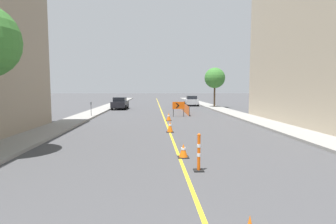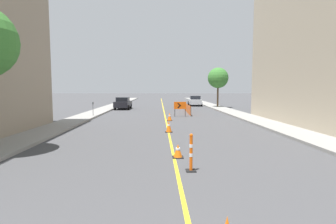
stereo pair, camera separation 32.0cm
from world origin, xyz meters
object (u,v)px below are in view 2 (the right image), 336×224
Objects in this scene: parked_car_curb_near at (128,88)px; delineator_post_front at (181,187)px; traffic_cone_second at (177,183)px; street_tree_right_near at (272,74)px; traffic_cone_fourth at (155,117)px; parking_meter_near_curb at (99,113)px; arrow_barricade_primary at (158,103)px; parked_car_curb_mid at (179,81)px; street_tree_left_near at (26,76)px; traffic_cone_third at (162,139)px.

delineator_post_front is at bearing -81.27° from parked_car_curb_near.
street_tree_right_near is (8.11, 7.90, 3.70)m from traffic_cone_second.
street_tree_right_near is (8.24, -2.97, 3.65)m from traffic_cone_fourth.
street_tree_right_near is at bearing -7.25° from parking_meter_near_curb.
traffic_cone_second is 1.00m from delineator_post_front.
arrow_barricade_primary is at bearing 41.34° from parking_meter_near_curb.
delineator_post_front reaches higher than traffic_cone_fourth.
parked_car_curb_mid is 32.29m from street_tree_left_near.
arrow_barricade_primary is at bearing -70.61° from parked_car_curb_near.
delineator_post_front is at bearing -89.42° from traffic_cone_fourth.
delineator_post_front is at bearing -88.98° from traffic_cone_third.
parking_meter_near_curb is at bearing 136.08° from traffic_cone_third.
traffic_cone_third is 18.57m from parked_car_curb_near.
street_tree_left_near is at bearing 165.57° from delineator_post_front.
street_tree_right_near reaches higher than traffic_cone_second.
traffic_cone_fourth is 2.92m from arrow_barricade_primary.
traffic_cone_third is 0.16× the size of parked_car_curb_near.
parked_car_curb_near is (-2.56, 12.90, 0.48)m from traffic_cone_fourth.
street_tree_right_near is (7.74, -5.78, 3.04)m from arrow_barricade_primary.
street_tree_right_near is at bearing -82.06° from parked_car_curb_mid.
parking_meter_near_curb is at bearing -140.35° from arrow_barricade_primary.
parking_meter_near_curb is (-4.39, 9.49, 0.84)m from traffic_cone_second.
traffic_cone_second is 0.39× the size of arrow_barricade_primary.
parked_car_curb_near is (-2.56, 18.39, 0.46)m from traffic_cone_third.
arrow_barricade_primary is at bearing 88.52° from delineator_post_front.
parked_car_curb_mid is at bearing 97.42° from street_tree_right_near.
parked_car_curb_mid is at bearing 70.26° from street_tree_left_near.
parking_meter_near_curb is (-4.38, 10.43, 0.51)m from delineator_post_front.
arrow_barricade_primary is at bearing 88.45° from traffic_cone_second.
traffic_cone_fourth is 12.55m from street_tree_left_near.
traffic_cone_fourth is at bearing -101.73° from arrow_barricade_primary.
traffic_cone_fourth is at bearing 90.08° from traffic_cone_third.
arrow_barricade_primary is (0.38, 14.62, 0.34)m from delineator_post_front.
traffic_cone_fourth is (-0.13, 10.86, 0.06)m from traffic_cone_second.
arrow_barricade_primary is (0.49, 8.30, 0.58)m from traffic_cone_third.
traffic_cone_third is at bearing -95.07° from arrow_barricade_primary.
parked_car_curb_near is at bearing -138.00° from parked_car_curb_mid.
traffic_cone_third is 0.50× the size of arrow_barricade_primary.
street_tree_right_near is (2.97, -22.79, 3.16)m from parked_car_curb_mid.
traffic_cone_fourth is 0.13× the size of street_tree_right_near.
delineator_post_front is at bearing -98.74° from parked_car_curb_mid.
parked_car_curb_mid is (4.77, 17.01, -0.12)m from arrow_barricade_primary.
arrow_barricade_primary is 14.98m from street_tree_left_near.
traffic_cone_fourth is 13.16m from parked_car_curb_near.
street_tree_left_near is at bearing 174.81° from traffic_cone_second.
street_tree_right_near is at bearing 17.03° from traffic_cone_third.
parked_car_curb_near is at bearing 101.21° from traffic_cone_fourth.
street_tree_left_near is at bearing -118.21° from traffic_cone_fourth.
traffic_cone_second is at bearing -5.19° from street_tree_left_near.
arrow_barricade_primary is 10.13m from street_tree_right_near.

